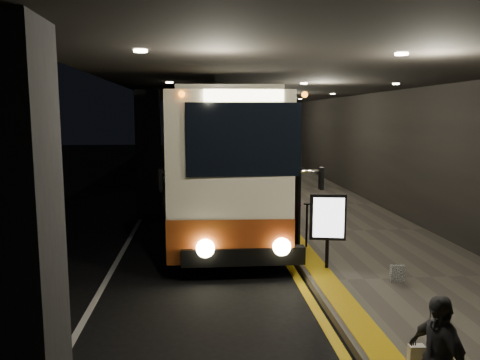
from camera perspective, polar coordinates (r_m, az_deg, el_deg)
name	(u,v)px	position (r m, az deg, el deg)	size (l,w,h in m)	color
ground	(192,248)	(12.82, -5.93, -8.22)	(90.00, 90.00, 0.00)	black
lane_line_white	(145,211)	(17.79, -11.49, -3.74)	(0.12, 50.00, 0.01)	silver
kerb_stripe_yellow	(256,209)	(17.80, 1.93, -3.58)	(0.18, 50.00, 0.01)	gold
sidewalk	(318,206)	(18.22, 9.46, -3.19)	(4.50, 50.00, 0.15)	#514C44
tactile_strip	(269,205)	(17.83, 3.53, -3.07)	(0.50, 50.00, 0.01)	gold
terminal_wall	(378,130)	(18.59, 16.43, 5.90)	(0.10, 50.00, 6.00)	black
support_columns	(149,155)	(16.46, -11.05, 3.06)	(0.80, 24.80, 4.40)	black
canopy	(260,86)	(17.49, 2.50, 11.35)	(9.00, 50.00, 0.40)	black
coach_main	(226,162)	(16.01, -1.72, 2.19)	(3.24, 13.16, 4.08)	beige
coach_second	(209,143)	(27.83, -3.75, 4.50)	(3.47, 12.73, 3.95)	beige
passenger_boarding	(294,209)	(12.83, 6.62, -3.48)	(0.64, 0.42, 1.76)	#AB4F7E
bag_polka	(397,273)	(10.34, 18.61, -10.73)	(0.28, 0.12, 0.34)	black
bag_plain	(416,354)	(7.29, 20.68, -19.28)	(0.21, 0.12, 0.27)	beige
info_sign	(328,219)	(10.55, 10.67, -4.67)	(0.80, 0.26, 1.68)	black
stanchion_post	(307,226)	(12.24, 8.14, -5.52)	(0.05, 0.05, 1.15)	black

